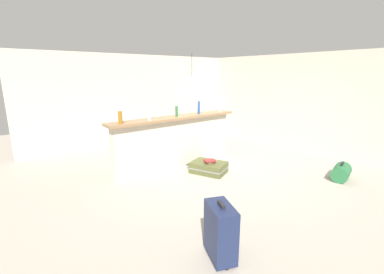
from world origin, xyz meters
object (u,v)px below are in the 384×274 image
object	(u,v)px
suitcase_flat_olive	(209,167)
dining_chair_near_partition	(200,130)
bottle_blue	(199,108)
bottle_green	(177,111)
bottle_white	(149,113)
bottle_clear	(220,106)
dining_table	(190,121)
duffel_bag_green	(341,172)
book_stack	(210,161)
suitcase_upright_navy	(220,231)
bottle_amber	(120,117)
pendant_lamp	(192,78)

from	to	relation	value
suitcase_flat_olive	dining_chair_near_partition	bearing A→B (deg)	55.30
bottle_blue	bottle_green	bearing A→B (deg)	179.40
bottle_white	bottle_blue	world-z (taller)	bottle_blue
bottle_clear	dining_table	xyz separation A→B (m)	(0.19, 1.40, -0.59)
duffel_bag_green	dining_chair_near_partition	bearing A→B (deg)	101.86
book_stack	duffel_bag_green	bearing A→B (deg)	-46.74
book_stack	suitcase_upright_navy	bearing A→B (deg)	-129.81
suitcase_flat_olive	bottle_green	bearing A→B (deg)	118.39
bottle_blue	dining_chair_near_partition	distance (m)	1.38
bottle_amber	suitcase_flat_olive	distance (m)	2.03
dining_chair_near_partition	duffel_bag_green	world-z (taller)	dining_chair_near_partition
suitcase_flat_olive	book_stack	xyz separation A→B (m)	(0.02, -0.03, 0.14)
bottle_green	dining_chair_near_partition	world-z (taller)	bottle_green
pendant_lamp	book_stack	xyz separation A→B (m)	(-1.15, -2.05, -1.59)
bottle_amber	pendant_lamp	distance (m)	3.15
bottle_white	suitcase_flat_olive	world-z (taller)	bottle_white
bottle_white	bottle_clear	xyz separation A→B (m)	(1.93, 0.06, -0.01)
bottle_green	bottle_clear	xyz separation A→B (m)	(1.29, 0.05, 0.01)
duffel_bag_green	suitcase_upright_navy	size ratio (longest dim) A/B	0.80
suitcase_flat_olive	bottle_white	bearing A→B (deg)	147.89
bottle_white	bottle_blue	bearing A→B (deg)	0.32
bottle_clear	dining_chair_near_partition	bearing A→B (deg)	84.09
bottle_white	bottle_clear	bearing A→B (deg)	1.88
dining_chair_near_partition	dining_table	bearing A→B (deg)	79.60
pendant_lamp	duffel_bag_green	distance (m)	4.27
bottle_blue	book_stack	size ratio (longest dim) A/B	0.97
bottle_amber	suitcase_upright_navy	world-z (taller)	bottle_amber
bottle_clear	duffel_bag_green	size ratio (longest dim) A/B	0.44
dining_table	pendant_lamp	size ratio (longest dim) A/B	1.43
suitcase_flat_olive	pendant_lamp	bearing A→B (deg)	60.09
bottle_clear	dining_chair_near_partition	xyz separation A→B (m)	(0.08, 0.81, -0.72)
bottle_green	bottle_blue	size ratio (longest dim) A/B	0.78
suitcase_upright_navy	dining_chair_near_partition	bearing A→B (deg)	52.68
bottle_blue	bottle_clear	xyz separation A→B (m)	(0.70, 0.06, -0.02)
suitcase_flat_olive	suitcase_upright_navy	distance (m)	2.59
bottle_clear	book_stack	size ratio (longest dim) A/B	0.83
dining_chair_near_partition	book_stack	size ratio (longest dim) A/B	3.26
bottle_green	pendant_lamp	size ratio (longest dim) A/B	0.28
bottle_white	suitcase_upright_navy	xyz separation A→B (m)	(-0.65, -2.62, -0.92)
bottle_amber	pendant_lamp	size ratio (longest dim) A/B	0.29
bottle_amber	duffel_bag_green	world-z (taller)	bottle_amber
bottle_clear	suitcase_upright_navy	size ratio (longest dim) A/B	0.35
bottle_white	book_stack	bearing A→B (deg)	-32.82
bottle_white	pendant_lamp	xyz separation A→B (m)	(2.15, 1.41, 0.60)
duffel_bag_green	bottle_green	bearing A→B (deg)	129.88
bottle_amber	bottle_clear	bearing A→B (deg)	1.84
bottle_clear	pendant_lamp	distance (m)	1.49
bottle_amber	dining_chair_near_partition	xyz separation A→B (m)	(2.61, 0.89, -0.72)
suitcase_flat_olive	book_stack	size ratio (longest dim) A/B	3.13
bottle_white	dining_table	distance (m)	2.65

